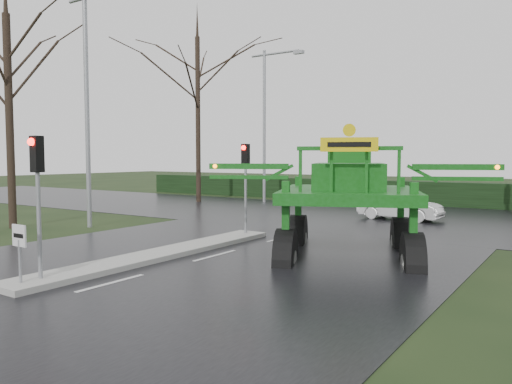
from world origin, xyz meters
The scene contains 14 objects.
ground centered at (0.00, 0.00, 0.00)m, with size 140.00×140.00×0.00m, color black.
road_main centered at (0.00, 10.00, 0.00)m, with size 14.00×80.00×0.02m, color black.
road_cross centered at (0.00, 16.00, 0.01)m, with size 80.00×12.00×0.02m, color black.
median_island centered at (-1.30, 3.00, 0.09)m, with size 1.20×10.00×0.16m, color gray.
hedge_row centered at (0.00, 24.00, 0.75)m, with size 44.00×0.90×1.50m, color black.
keep_left_sign centered at (-1.30, -1.50, 1.06)m, with size 0.50×0.07×1.35m.
traffic_signal_near centered at (-1.30, -1.01, 2.59)m, with size 0.26×0.33×3.52m.
traffic_signal_mid centered at (-1.30, 7.49, 2.59)m, with size 0.26×0.33×3.52m.
street_light_left_near centered at (-8.19, 6.00, 5.99)m, with size 3.85×0.30×10.00m.
street_light_left_far centered at (-8.19, 20.00, 5.99)m, with size 3.85×0.30×10.00m.
tree_left_near centered at (-11.00, 4.00, 5.85)m, with size 6.30×6.30×10.85m.
tree_left_far centered at (-12.50, 18.00, 7.15)m, with size 7.70×7.70×13.26m.
crop_sprayer centered at (2.13, 4.67, 2.33)m, with size 8.18×6.63×4.92m.
white_sedan centered at (1.92, 15.90, 0.00)m, with size 1.36×3.91×1.29m, color silver.
Camera 1 is at (9.39, -7.85, 3.03)m, focal length 35.00 mm.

